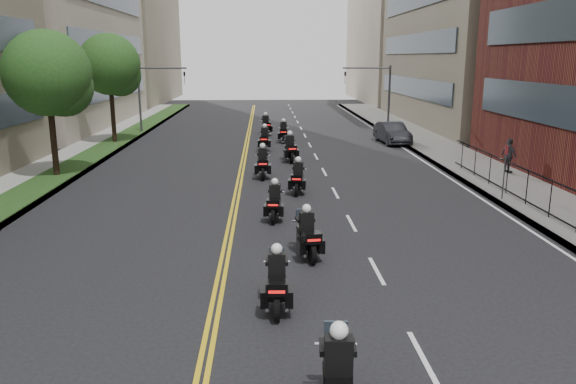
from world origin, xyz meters
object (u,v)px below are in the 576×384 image
pedestrian_c (509,156)px  motorcycle_10 (266,126)px  motorcycle_7 (290,149)px  motorcycle_9 (283,133)px  motorcycle_2 (277,283)px  motorcycle_6 (263,164)px  motorcycle_4 (275,203)px  motorcycle_8 (265,140)px  motorcycle_5 (298,179)px  motorcycle_3 (307,236)px  parked_sedan (392,133)px

pedestrian_c → motorcycle_10: bearing=22.3°
motorcycle_7 → motorcycle_9: motorcycle_7 is taller
motorcycle_2 → motorcycle_6: 16.14m
motorcycle_4 → motorcycle_10: 25.00m
motorcycle_6 → motorcycle_8: 8.92m
motorcycle_9 → motorcycle_10: size_ratio=0.96×
motorcycle_5 → motorcycle_8: 12.59m
motorcycle_3 → motorcycle_4: (-0.97, 4.32, -0.03)m
motorcycle_3 → motorcycle_8: 21.30m
motorcycle_10 → motorcycle_2: bearing=-96.9°
motorcycle_5 → motorcycle_7: bearing=97.3°
pedestrian_c → motorcycle_8: bearing=40.5°
motorcycle_8 → pedestrian_c: size_ratio=1.33×
motorcycle_8 → motorcycle_9: size_ratio=1.03×
parked_sedan → motorcycle_9: bearing=168.1°
parked_sedan → motorcycle_6: bearing=-134.2°
motorcycle_4 → parked_sedan: (9.16, 19.83, 0.13)m
motorcycle_5 → motorcycle_6: (-1.67, 3.58, 0.05)m
motorcycle_4 → motorcycle_6: size_ratio=0.89×
motorcycle_4 → motorcycle_10: bearing=95.6°
motorcycle_3 → parked_sedan: 25.50m
motorcycle_5 → motorcycle_7: size_ratio=0.91×
motorcycle_7 → pedestrian_c: (11.63, -4.77, 0.34)m
motorcycle_8 → motorcycle_9: 4.13m
parked_sedan → motorcycle_3: bearing=-113.7°
motorcycle_2 → pedestrian_c: pedestrian_c is taller
motorcycle_6 → parked_sedan: bearing=50.4°
motorcycle_4 → motorcycle_2: bearing=-85.6°
motorcycle_2 → motorcycle_10: size_ratio=0.91×
motorcycle_2 → pedestrian_c: (12.94, 16.07, 0.42)m
pedestrian_c → parked_sedan: bearing=2.0°
motorcycle_2 → motorcycle_5: size_ratio=0.99×
motorcycle_8 → parked_sedan: (9.51, 2.89, 0.06)m
motorcycle_3 → motorcycle_8: size_ratio=0.93×
motorcycle_4 → motorcycle_10: size_ratio=0.88×
motorcycle_4 → pedestrian_c: 15.11m
motorcycle_9 → parked_sedan: motorcycle_9 is taller
parked_sedan → motorcycle_7: bearing=-143.2°
motorcycle_7 → parked_sedan: bearing=36.9°
motorcycle_2 → motorcycle_6: motorcycle_6 is taller
motorcycle_9 → motorcycle_10: bearing=109.6°
motorcycle_6 → parked_sedan: motorcycle_6 is taller
motorcycle_8 → pedestrian_c: 15.96m
motorcycle_3 → motorcycle_6: 12.42m
motorcycle_3 → motorcycle_5: 8.76m
parked_sedan → motorcycle_4: bearing=-119.8°
motorcycle_2 → motorcycle_9: 28.95m
motorcycle_8 → parked_sedan: bearing=20.3°
motorcycle_2 → motorcycle_5: (1.29, 12.56, 0.01)m
motorcycle_7 → motorcycle_10: size_ratio=1.01×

